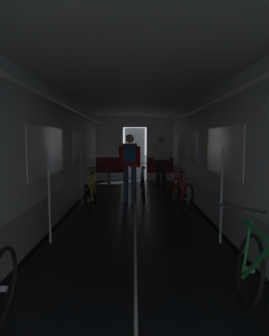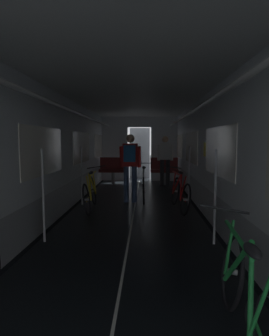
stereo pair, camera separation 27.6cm
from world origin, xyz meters
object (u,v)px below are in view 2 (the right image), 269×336
(bench_seat_far_right, at_px, (164,168))
(person_standing_near_bench, at_px, (165,157))
(person_cyclist_aisle, at_px, (130,162))
(bicycle_yellow, at_px, (90,193))
(bicycle_green, at_px, (246,297))
(bicycle_red, at_px, (180,193))
(bench_seat_far_left, at_px, (113,168))
(bicycle_silver_in_aisle, at_px, (144,185))

(bench_seat_far_right, bearing_deg, person_standing_near_bench, -89.59)
(person_cyclist_aisle, bearing_deg, bicycle_yellow, -134.58)
(person_cyclist_aisle, xyz_separation_m, person_standing_near_bench, (1.03, 2.70, -0.04))
(bench_seat_far_right, xyz_separation_m, bicycle_green, (0.10, -8.14, -0.19))
(person_cyclist_aisle, distance_m, person_standing_near_bench, 2.89)
(bicycle_yellow, height_order, bicycle_red, same)
(bicycle_green, height_order, person_cyclist_aisle, person_cyclist_aisle)
(bench_seat_far_left, height_order, bench_seat_far_right, same)
(bicycle_yellow, distance_m, bicycle_green, 4.65)
(bench_seat_far_right, distance_m, bicycle_silver_in_aisle, 2.90)
(bicycle_red, relative_size, person_cyclist_aisle, 1.01)
(bench_seat_far_right, height_order, bicycle_red, bicycle_red)
(bench_seat_far_right, height_order, bicycle_silver_in_aisle, bench_seat_far_right)
(bench_seat_far_right, distance_m, bicycle_red, 3.84)
(person_standing_near_bench, bearing_deg, bench_seat_far_right, 90.41)
(bicycle_green, height_order, person_standing_near_bench, person_standing_near_bench)
(bicycle_yellow, bearing_deg, bicycle_silver_in_aisle, 43.81)
(bicycle_green, relative_size, bicycle_silver_in_aisle, 1.00)
(bicycle_red, distance_m, bicycle_silver_in_aisle, 1.31)
(bicycle_red, bearing_deg, bicycle_green, -90.15)
(bench_seat_far_left, distance_m, person_cyclist_aisle, 3.20)
(bench_seat_far_right, distance_m, bicycle_green, 8.14)
(person_cyclist_aisle, relative_size, bicycle_silver_in_aisle, 1.00)
(bicycle_green, relative_size, person_standing_near_bench, 1.01)
(bench_seat_far_left, bearing_deg, bicycle_yellow, -90.92)
(bench_seat_far_left, relative_size, person_cyclist_aisle, 0.58)
(bicycle_green, bearing_deg, bench_seat_far_right, 90.71)
(bicycle_yellow, bearing_deg, person_standing_near_bench, 62.23)
(person_cyclist_aisle, relative_size, person_standing_near_bench, 1.00)
(bicycle_green, distance_m, bicycle_silver_in_aisle, 5.39)
(bicycle_yellow, xyz_separation_m, person_cyclist_aisle, (0.84, 0.85, 0.64))
(bicycle_green, distance_m, person_cyclist_aisle, 5.23)
(bicycle_green, bearing_deg, person_cyclist_aisle, 102.56)
(bicycle_yellow, bearing_deg, bicycle_green, -65.03)
(bench_seat_far_left, bearing_deg, person_standing_near_bench, -11.79)
(bicycle_yellow, relative_size, person_cyclist_aisle, 1.01)
(bench_seat_far_left, xyz_separation_m, bench_seat_far_right, (1.80, 0.00, 0.00))
(bicycle_silver_in_aisle, height_order, person_standing_near_bench, person_standing_near_bench)
(bench_seat_far_left, height_order, bicycle_yellow, bicycle_yellow)
(bench_seat_far_right, bearing_deg, bicycle_silver_in_aisle, -104.02)
(bench_seat_far_right, xyz_separation_m, person_standing_near_bench, (0.00, -0.38, 0.41))
(bench_seat_far_right, xyz_separation_m, bicycle_silver_in_aisle, (-0.70, -2.80, -0.18))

